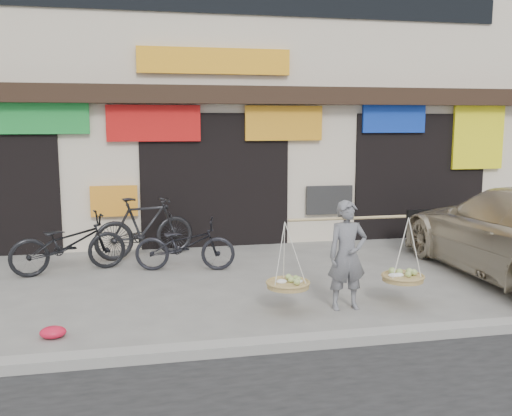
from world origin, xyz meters
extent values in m
plane|color=gray|center=(0.00, 0.00, 0.00)|extent=(70.00, 70.00, 0.00)
cube|color=gray|center=(0.00, -2.00, 0.06)|extent=(70.00, 0.25, 0.12)
cube|color=beige|center=(0.00, 6.50, 3.50)|extent=(14.00, 6.00, 7.00)
cube|color=black|center=(0.00, 3.35, 3.05)|extent=(14.00, 0.35, 0.35)
cube|color=black|center=(0.00, 3.75, 1.35)|extent=(3.00, 0.60, 2.70)
cube|color=black|center=(4.50, 3.75, 1.35)|extent=(3.00, 0.60, 2.70)
cube|color=green|center=(-3.20, 3.42, 2.60)|extent=(1.60, 0.08, 0.60)
cube|color=red|center=(-1.20, 3.42, 2.50)|extent=(1.80, 0.08, 0.70)
cube|color=orange|center=(1.40, 3.42, 2.50)|extent=(1.60, 0.08, 0.70)
cube|color=#1035B1|center=(3.80, 3.42, 2.60)|extent=(1.40, 0.08, 0.60)
cube|color=yellow|center=(5.80, 3.42, 2.20)|extent=(1.20, 0.08, 1.40)
cube|color=orange|center=(-2.00, 3.42, 1.00)|extent=(0.90, 0.08, 0.60)
cube|color=#292929|center=(2.40, 3.42, 0.90)|extent=(1.00, 0.08, 0.60)
cube|color=#FEA81D|center=(0.00, 3.42, 3.70)|extent=(3.00, 0.08, 0.50)
imported|color=slate|center=(1.19, -0.82, 0.74)|extent=(0.54, 0.36, 1.49)
cylinder|color=tan|center=(1.19, -0.82, 1.25)|extent=(1.65, 0.05, 0.04)
cylinder|color=#A98C50|center=(0.37, -0.81, 0.38)|extent=(0.56, 0.56, 0.07)
ellipsoid|color=#A5BF66|center=(0.37, -0.81, 0.44)|extent=(0.39, 0.39, 0.10)
cylinder|color=#A98C50|center=(2.01, -0.82, 0.38)|extent=(0.56, 0.56, 0.07)
ellipsoid|color=#A5BF66|center=(2.01, -0.82, 0.44)|extent=(0.39, 0.39, 0.10)
imported|color=black|center=(-2.71, 1.93, 0.50)|extent=(2.02, 1.17, 1.00)
imported|color=black|center=(-1.44, 2.78, 0.58)|extent=(1.99, 1.08, 1.15)
imported|color=black|center=(-0.78, 1.69, 0.45)|extent=(1.78, 0.88, 0.89)
cube|color=black|center=(4.59, 2.48, 0.55)|extent=(1.70, 0.14, 0.45)
cube|color=silver|center=(4.59, 2.55, 0.45)|extent=(0.45, 0.03, 0.12)
ellipsoid|color=red|center=(-2.57, -1.13, 0.07)|extent=(0.31, 0.25, 0.14)
camera|label=1|loc=(-1.54, -7.90, 2.52)|focal=40.00mm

